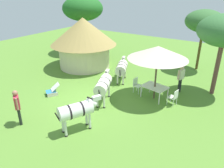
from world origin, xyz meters
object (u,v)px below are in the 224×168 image
(patio_chair_near_hut, at_px, (137,84))
(standing_watcher, at_px, (17,104))
(patio_dining_table, at_px, (155,88))
(shade_umbrella, at_px, (158,53))
(striped_lounge_chair, at_px, (53,91))
(thatched_hut, at_px, (84,40))
(zebra_toward_hut, at_px, (122,68))
(zebra_nearest_camera, at_px, (103,85))
(patio_chair_east_end, at_px, (174,97))
(guest_beside_umbrella, at_px, (181,76))
(acacia_tree_far_lawn, at_px, (204,21))
(acacia_tree_behind_hut, at_px, (83,9))
(zebra_by_umbrella, at_px, (77,111))

(patio_chair_near_hut, distance_m, standing_watcher, 6.68)
(patio_dining_table, bearing_deg, standing_watcher, -125.53)
(shade_umbrella, xyz_separation_m, standing_watcher, (-4.17, -5.84, -1.67))
(patio_chair_near_hut, height_order, striped_lounge_chair, patio_chair_near_hut)
(thatched_hut, height_order, zebra_toward_hut, thatched_hut)
(zebra_nearest_camera, xyz_separation_m, zebra_toward_hut, (-0.67, 3.04, -0.07))
(patio_chair_east_end, xyz_separation_m, standing_watcher, (-5.36, -5.64, 0.52))
(guest_beside_umbrella, xyz_separation_m, striped_lounge_chair, (-6.14, -4.54, -0.74))
(patio_chair_east_end, relative_size, standing_watcher, 0.52)
(patio_chair_near_hut, xyz_separation_m, standing_watcher, (-2.96, -5.97, 0.52))
(guest_beside_umbrella, bearing_deg, striped_lounge_chair, 142.87)
(striped_lounge_chair, relative_size, acacia_tree_far_lawn, 0.21)
(standing_watcher, bearing_deg, patio_chair_east_end, 78.74)
(patio_chair_east_end, xyz_separation_m, acacia_tree_far_lawn, (-0.37, 6.51, 3.09))
(acacia_tree_far_lawn, bearing_deg, standing_watcher, -112.33)
(guest_beside_umbrella, bearing_deg, patio_chair_near_hut, 141.63)
(acacia_tree_far_lawn, bearing_deg, zebra_nearest_camera, -110.14)
(acacia_tree_behind_hut, bearing_deg, striped_lounge_chair, -62.04)
(thatched_hut, bearing_deg, patio_chair_near_hut, -18.55)
(patio_dining_table, distance_m, zebra_nearest_camera, 2.93)
(standing_watcher, xyz_separation_m, acacia_tree_behind_hut, (-5.35, 11.06, 3.00))
(patio_chair_east_end, xyz_separation_m, striped_lounge_chair, (-6.40, -2.70, -0.26))
(patio_chair_near_hut, distance_m, acacia_tree_behind_hut, 10.37)
(acacia_tree_far_lawn, bearing_deg, guest_beside_umbrella, -88.61)
(patio_dining_table, distance_m, acacia_tree_far_lawn, 7.02)
(standing_watcher, bearing_deg, zebra_toward_hut, 111.68)
(thatched_hut, bearing_deg, shade_umbrella, -16.47)
(thatched_hut, height_order, standing_watcher, thatched_hut)
(shade_umbrella, height_order, patio_dining_table, shade_umbrella)
(standing_watcher, bearing_deg, patio_dining_table, 86.78)
(standing_watcher, relative_size, zebra_toward_hut, 0.85)
(patio_chair_near_hut, xyz_separation_m, acacia_tree_behind_hut, (-8.31, 5.09, 3.53))
(shade_umbrella, relative_size, standing_watcher, 1.87)
(patio_chair_near_hut, bearing_deg, zebra_by_umbrella, 1.50)
(shade_umbrella, distance_m, patio_dining_table, 2.05)
(thatched_hut, relative_size, zebra_nearest_camera, 2.27)
(patio_chair_east_end, bearing_deg, zebra_toward_hut, 81.23)
(zebra_by_umbrella, distance_m, acacia_tree_far_lawn, 11.59)
(patio_chair_near_hut, xyz_separation_m, striped_lounge_chair, (-4.00, -3.03, -0.26))
(patio_dining_table, height_order, acacia_tree_far_lawn, acacia_tree_far_lawn)
(shade_umbrella, relative_size, patio_chair_east_end, 3.60)
(patio_chair_near_hut, bearing_deg, patio_dining_table, 90.00)
(standing_watcher, xyz_separation_m, striped_lounge_chair, (-1.04, 2.94, -0.78))
(patio_chair_near_hut, xyz_separation_m, zebra_by_umbrella, (-0.40, -4.85, 0.48))
(patio_chair_east_end, distance_m, zebra_nearest_camera, 3.83)
(patio_chair_east_end, relative_size, acacia_tree_far_lawn, 0.20)
(acacia_tree_far_lawn, xyz_separation_m, acacia_tree_behind_hut, (-10.34, -1.09, 0.43))
(patio_chair_near_hut, xyz_separation_m, zebra_nearest_camera, (-0.99, -2.05, 0.50))
(patio_chair_east_end, relative_size, striped_lounge_chair, 0.95)
(acacia_tree_behind_hut, bearing_deg, thatched_hut, -50.11)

